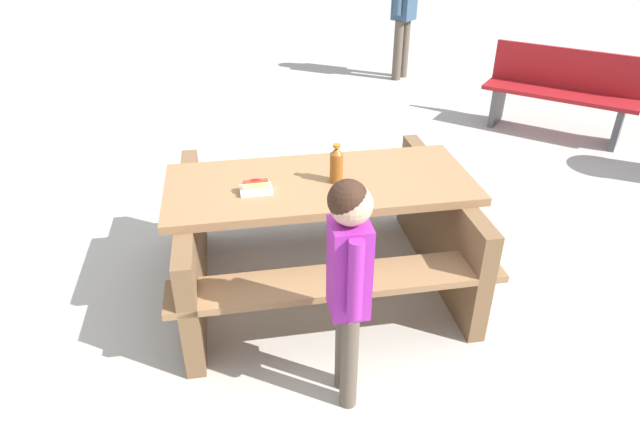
% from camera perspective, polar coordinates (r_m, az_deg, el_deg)
% --- Properties ---
extents(ground_plane, '(30.00, 30.00, 0.00)m').
position_cam_1_polar(ground_plane, '(3.65, 0.00, -7.14)').
color(ground_plane, '#B7B2A8').
rests_on(ground_plane, ground).
extents(picnic_table, '(2.10, 1.81, 0.75)m').
position_cam_1_polar(picnic_table, '(3.39, 0.00, -1.17)').
color(picnic_table, olive).
rests_on(picnic_table, ground).
extents(soda_bottle, '(0.08, 0.08, 0.24)m').
position_cam_1_polar(soda_bottle, '(3.19, 1.71, 5.06)').
color(soda_bottle, brown).
rests_on(soda_bottle, picnic_table).
extents(hotdog_tray, '(0.20, 0.15, 0.08)m').
position_cam_1_polar(hotdog_tray, '(3.12, -6.64, 2.70)').
color(hotdog_tray, white).
rests_on(hotdog_tray, picnic_table).
extents(child_in_coat, '(0.21, 0.29, 1.22)m').
position_cam_1_polar(child_in_coat, '(2.45, 2.98, -5.79)').
color(child_in_coat, brown).
rests_on(child_in_coat, ground).
extents(park_bench_near, '(1.16, 1.47, 0.85)m').
position_cam_1_polar(park_bench_near, '(6.31, 23.67, 11.55)').
color(park_bench_near, maroon).
rests_on(park_bench_near, ground).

